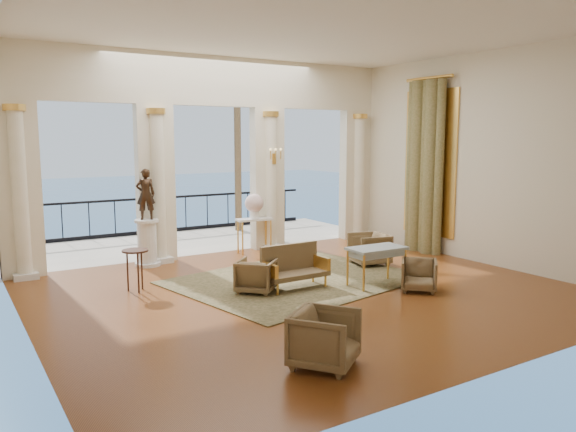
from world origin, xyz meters
TOP-DOWN VIEW (x-y plane):
  - floor at (0.00, 0.00)m, footprint 9.00×9.00m
  - room_walls at (0.00, -1.12)m, footprint 9.00×9.00m
  - arcade at (-0.00, 3.82)m, footprint 9.00×0.56m
  - terrace at (0.00, 5.80)m, footprint 10.00×3.60m
  - balustrade at (0.00, 7.40)m, footprint 9.00×0.06m
  - palm_tree at (2.00, 6.60)m, footprint 2.00×2.00m
  - sea at (0.00, 60.00)m, footprint 160.00×160.00m
  - curtain at (4.28, 1.50)m, footprint 0.33×1.40m
  - window_frame at (4.47, 1.50)m, footprint 0.04×1.60m
  - wall_sconce at (1.40, 3.51)m, footprint 0.30×0.11m
  - rug at (0.27, 0.80)m, footprint 4.90×4.13m
  - armchair_a at (-1.65, -2.80)m, footprint 0.98×0.97m
  - armchair_b at (1.71, -0.98)m, footprint 0.83×0.83m
  - armchair_c at (2.30, 1.07)m, footprint 0.83×0.87m
  - armchair_d at (-0.78, 0.45)m, footprint 0.87×0.87m
  - settee at (-0.08, 0.35)m, footprint 1.20×0.53m
  - game_table at (1.29, -0.32)m, footprint 1.07×0.60m
  - pedestal at (-1.74, 3.50)m, footprint 0.54×0.54m
  - statue at (-1.74, 3.50)m, footprint 0.43×0.32m
  - console_table at (0.87, 3.55)m, footprint 0.88×0.42m
  - urn at (0.87, 3.55)m, footprint 0.44×0.44m
  - side_table at (-2.55, 1.65)m, footprint 0.46×0.46m

SIDE VIEW (x-z plane):
  - sea at x=0.00m, z-range -6.00..-6.00m
  - terrace at x=0.00m, z-range -0.10..0.00m
  - floor at x=0.00m, z-range 0.00..0.00m
  - rug at x=0.27m, z-range 0.00..0.02m
  - armchair_b at x=1.71m, z-range 0.00..0.62m
  - armchair_d at x=-0.78m, z-range 0.00..0.65m
  - armchair_a at x=-1.65m, z-range 0.00..0.75m
  - armchair_c at x=2.30m, z-range 0.00..0.75m
  - settee at x=-0.08m, z-range 0.00..0.79m
  - balustrade at x=0.00m, z-range -0.11..0.92m
  - pedestal at x=-1.74m, z-range -0.02..0.97m
  - side_table at x=-2.55m, z-range 0.27..1.01m
  - game_table at x=1.29m, z-range 0.29..1.01m
  - console_table at x=0.87m, z-range 0.27..1.07m
  - urn at x=0.87m, z-range 0.85..1.43m
  - statue at x=-1.74m, z-range 0.99..2.06m
  - curtain at x=4.28m, z-range -0.03..4.06m
  - window_frame at x=4.47m, z-range 0.40..3.80m
  - wall_sconce at x=1.40m, z-range 2.06..2.40m
  - arcade at x=0.00m, z-range 0.33..4.83m
  - room_walls at x=0.00m, z-range -1.62..7.38m
  - palm_tree at x=2.00m, z-range 1.84..6.34m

